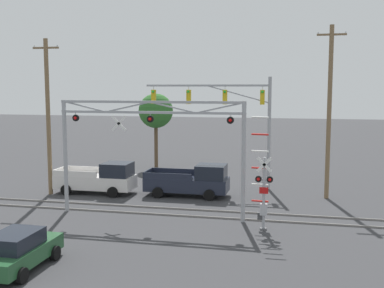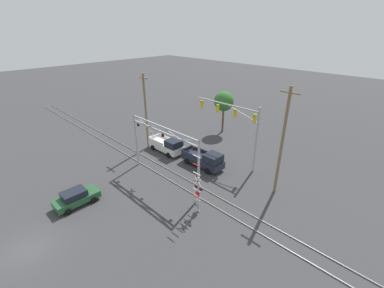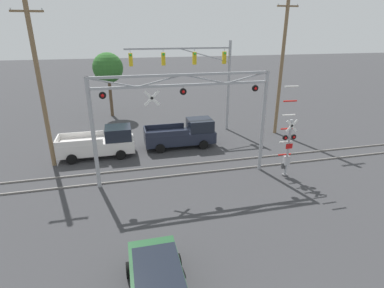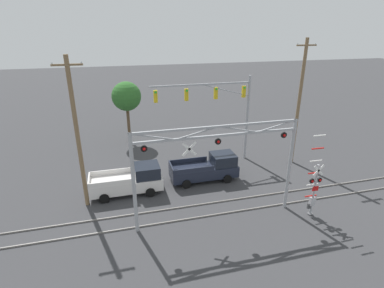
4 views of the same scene
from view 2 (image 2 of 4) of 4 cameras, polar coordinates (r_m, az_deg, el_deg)
name	(u,v)px [view 2 (image 2 of 4)]	position (r m, az deg, el deg)	size (l,w,h in m)	color
ground_plane	(28,250)	(24.82, -32.66, -19.14)	(200.00, 200.00, 0.00)	#38383A
rail_track_near	(167,179)	(29.16, -5.58, -7.67)	(80.00, 0.08, 0.10)	gray
rail_track_far	(176,174)	(29.95, -3.47, -6.64)	(80.00, 0.08, 0.10)	gray
crossing_gantry	(163,144)	(26.91, -6.44, 0.01)	(10.42, 0.27, 6.40)	#9EA0A5
crossing_signal_mast	(198,194)	(23.44, 1.34, -11.02)	(1.11, 0.35, 5.71)	#9EA0A5
traffic_signal_span	(240,123)	(30.18, 10.60, 4.62)	(8.94, 0.39, 7.84)	#9EA0A5
pickup_truck_lead	(205,159)	(30.97, 2.83, -3.46)	(5.45, 2.24, 2.13)	#1E2333
pickup_truck_following	(168,145)	(34.67, -5.43, -0.30)	(5.31, 2.24, 2.13)	silver
sedan_waiting	(76,197)	(27.31, -24.38, -10.77)	(2.06, 4.09, 1.54)	#23512D
utility_pole_left	(146,111)	(34.96, -10.24, 7.17)	(1.80, 0.28, 10.26)	brown
utility_pole_right	(282,142)	(25.73, 19.41, 0.40)	(1.80, 0.28, 10.97)	brown
background_tree_beyond_span	(224,101)	(40.39, 7.08, 9.36)	(3.04, 3.04, 6.56)	brown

